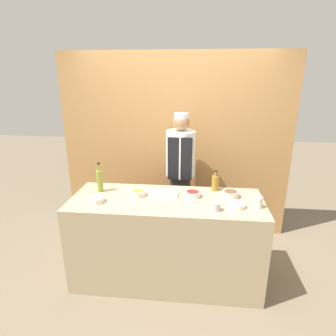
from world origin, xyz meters
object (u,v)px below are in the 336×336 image
object	(u,v)px
sauce_bowl_yellow	(138,193)
bottle_vinegar	(215,183)
cup_cream	(258,202)
sauce_bowl_brown	(231,194)
sauce_bowl_red	(193,194)
cutting_board	(165,194)
bottle_oil	(100,180)
cup_steel	(216,206)
sauce_bowl_green	(97,199)
sauce_bowl_purple	(237,205)
chef_center	(180,176)

from	to	relation	value
sauce_bowl_yellow	bottle_vinegar	bearing A→B (deg)	15.93
cup_cream	bottle_vinegar	bearing A→B (deg)	134.85
sauce_bowl_brown	cup_cream	distance (m)	0.32
sauce_bowl_yellow	sauce_bowl_red	size ratio (longest dim) A/B	0.96
sauce_bowl_brown	bottle_vinegar	world-z (taller)	bottle_vinegar
cutting_board	bottle_oil	xyz separation A→B (m)	(-0.69, 0.02, 0.12)
bottle_oil	cup_steel	xyz separation A→B (m)	(1.20, -0.32, -0.09)
bottle_vinegar	cup_cream	size ratio (longest dim) A/B	2.19
sauce_bowl_green	cup_cream	xyz separation A→B (m)	(1.54, 0.04, 0.02)
sauce_bowl_yellow	cup_steel	distance (m)	0.81
sauce_bowl_purple	cup_steel	distance (m)	0.22
bottle_vinegar	sauce_bowl_yellow	bearing A→B (deg)	-164.07
sauce_bowl_brown	cutting_board	bearing A→B (deg)	-178.43
sauce_bowl_purple	cup_cream	distance (m)	0.19
sauce_bowl_purple	sauce_bowl_green	xyz separation A→B (m)	(-1.35, -0.03, 0.01)
sauce_bowl_yellow	sauce_bowl_brown	xyz separation A→B (m)	(0.94, 0.07, 0.00)
sauce_bowl_purple	chef_center	size ratio (longest dim) A/B	0.09
sauce_bowl_purple	chef_center	distance (m)	1.02
sauce_bowl_red	chef_center	bearing A→B (deg)	104.50
sauce_bowl_green	cutting_board	bearing A→B (deg)	21.13
sauce_bowl_red	bottle_oil	size ratio (longest dim) A/B	0.49
sauce_bowl_green	bottle_oil	size ratio (longest dim) A/B	0.45
sauce_bowl_yellow	bottle_oil	xyz separation A→B (m)	(-0.42, 0.07, 0.09)
sauce_bowl_brown	cup_cream	bearing A→B (deg)	-44.43
sauce_bowl_yellow	bottle_vinegar	xyz separation A→B (m)	(0.79, 0.23, 0.06)
sauce_bowl_purple	sauce_bowl_red	bearing A→B (deg)	154.44
sauce_bowl_yellow	sauce_bowl_brown	size ratio (longest dim) A/B	0.90
sauce_bowl_red	cutting_board	xyz separation A→B (m)	(-0.29, 0.02, -0.02)
sauce_bowl_purple	chef_center	xyz separation A→B (m)	(-0.58, 0.84, -0.04)
sauce_bowl_purple	cutting_board	size ratio (longest dim) A/B	0.54
sauce_bowl_yellow	cutting_board	bearing A→B (deg)	11.06
cup_steel	cup_cream	bearing A→B (deg)	14.49
sauce_bowl_red	sauce_bowl_green	bearing A→B (deg)	-166.16
chef_center	cup_cream	bearing A→B (deg)	-46.78
sauce_bowl_red	chef_center	world-z (taller)	chef_center
sauce_bowl_green	bottle_oil	distance (m)	0.29
chef_center	sauce_bowl_brown	bearing A→B (deg)	-47.70
bottle_vinegar	cup_steel	xyz separation A→B (m)	(-0.02, -0.48, -0.05)
sauce_bowl_red	bottle_vinegar	bearing A→B (deg)	39.33
sauce_bowl_red	cup_steel	distance (m)	0.36
bottle_oil	sauce_bowl_brown	bearing A→B (deg)	-0.03
cup_steel	sauce_bowl_purple	bearing A→B (deg)	22.99
cutting_board	sauce_bowl_red	bearing A→B (deg)	-3.50
sauce_bowl_green	sauce_bowl_yellow	bearing A→B (deg)	27.74
sauce_bowl_green	bottle_oil	xyz separation A→B (m)	(-0.05, 0.27, 0.10)
sauce_bowl_green	sauce_bowl_brown	world-z (taller)	sauce_bowl_brown
chef_center	bottle_vinegar	bearing A→B (deg)	-48.23
sauce_bowl_green	sauce_bowl_brown	xyz separation A→B (m)	(1.31, 0.27, 0.00)
sauce_bowl_yellow	bottle_vinegar	distance (m)	0.83
sauce_bowl_purple	bottle_oil	xyz separation A→B (m)	(-1.40, 0.24, 0.10)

